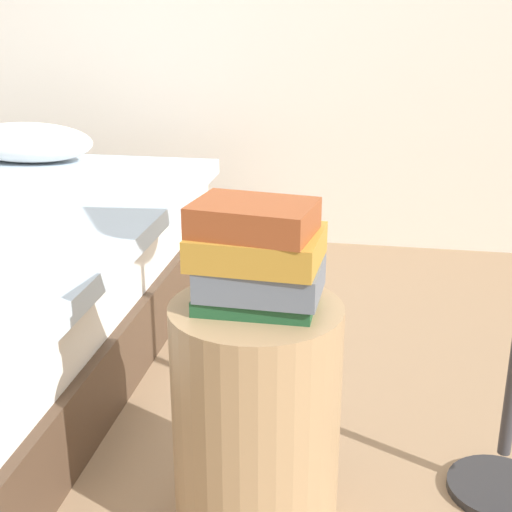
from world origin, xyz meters
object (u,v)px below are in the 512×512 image
at_px(book_rust, 254,218).
at_px(book_ochre, 258,247).
at_px(book_forest, 258,300).
at_px(side_table, 256,419).
at_px(book_slate, 261,278).

bearing_deg(book_rust, book_ochre, 63.38).
height_order(book_forest, book_ochre, book_ochre).
relative_size(book_forest, book_ochre, 0.94).
xyz_separation_m(side_table, book_rust, (-0.01, 0.00, 0.44)).
bearing_deg(book_ochre, side_table, -95.26).
distance_m(side_table, book_rust, 0.44).
xyz_separation_m(side_table, book_ochre, (0.00, 0.01, 0.38)).
xyz_separation_m(book_forest, book_rust, (-0.01, 0.01, 0.17)).
bearing_deg(book_slate, side_table, -157.76).
relative_size(book_ochre, book_rust, 1.09).
height_order(side_table, book_ochre, book_ochre).
xyz_separation_m(side_table, book_forest, (0.00, -0.00, 0.27)).
bearing_deg(side_table, book_slate, 20.29).
height_order(side_table, book_forest, book_forest).
relative_size(book_slate, book_ochre, 0.96).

